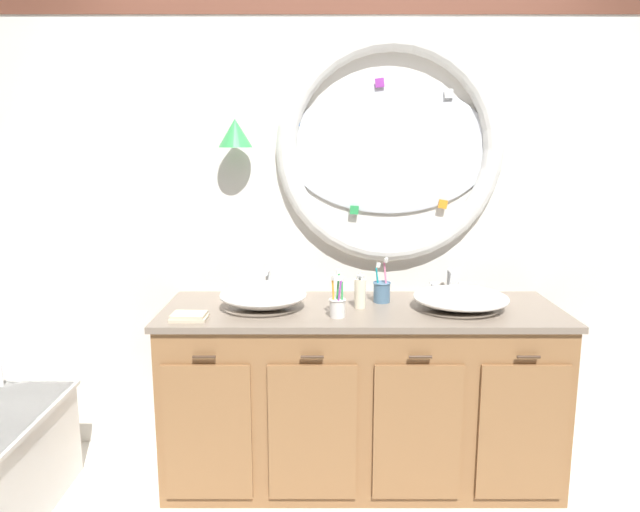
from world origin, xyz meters
name	(u,v)px	position (x,y,z in m)	size (l,w,h in m)	color
ground_plane	(337,499)	(0.00, 0.00, 0.00)	(14.00, 14.00, 0.00)	silver
back_wall_assembly	(340,204)	(0.03, 0.58, 1.34)	(6.40, 0.26, 2.60)	silver
vanity_counter	(360,392)	(0.12, 0.24, 0.44)	(1.91, 0.67, 0.87)	olive
sink_basin_left	(263,295)	(-0.35, 0.21, 0.94)	(0.42, 0.42, 0.13)	white
sink_basin_right	(461,298)	(0.59, 0.21, 0.92)	(0.45, 0.45, 0.10)	white
faucet_set_left	(268,284)	(-0.35, 0.47, 0.93)	(0.24, 0.13, 0.15)	silver
faucet_set_right	(449,285)	(0.59, 0.47, 0.93)	(0.20, 0.11, 0.14)	silver
toothbrush_holder_left	(337,305)	(0.00, 0.07, 0.93)	(0.08, 0.08, 0.22)	white
toothbrush_holder_right	(382,291)	(0.23, 0.34, 0.93)	(0.09, 0.09, 0.23)	slate
soap_dispenser	(360,292)	(0.11, 0.23, 0.95)	(0.06, 0.06, 0.17)	#EFE5C6
folded_hand_towel	(189,317)	(-0.67, 0.03, 0.89)	(0.16, 0.12, 0.03)	beige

